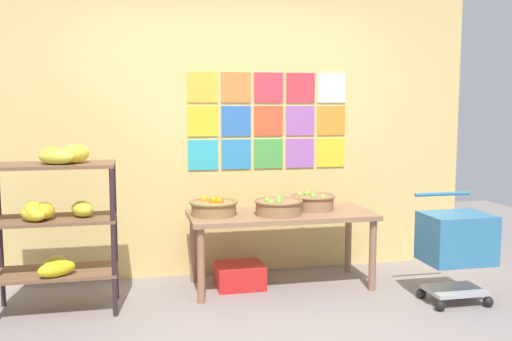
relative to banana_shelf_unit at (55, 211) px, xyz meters
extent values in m
cube|color=#E1C16F|center=(1.44, 0.76, 0.67)|extent=(4.51, 0.06, 2.85)
cube|color=yellow|center=(1.18, 0.72, 0.93)|extent=(0.27, 0.01, 0.27)
cube|color=orange|center=(1.48, 0.72, 0.93)|extent=(0.27, 0.01, 0.27)
cube|color=#D23746|center=(1.78, 0.72, 0.93)|extent=(0.27, 0.01, 0.27)
cube|color=#E13440|center=(2.08, 0.72, 0.93)|extent=(0.27, 0.01, 0.27)
cube|color=silver|center=(2.38, 0.72, 0.93)|extent=(0.27, 0.01, 0.27)
cube|color=gold|center=(1.18, 0.72, 0.63)|extent=(0.27, 0.01, 0.27)
cube|color=#306ABA|center=(1.48, 0.72, 0.63)|extent=(0.27, 0.01, 0.27)
cube|color=#E04F2E|center=(1.78, 0.72, 0.63)|extent=(0.27, 0.01, 0.27)
cube|color=#9E5AAE|center=(2.08, 0.72, 0.63)|extent=(0.27, 0.01, 0.27)
cube|color=orange|center=(2.38, 0.72, 0.63)|extent=(0.27, 0.01, 0.27)
cube|color=#30AABE|center=(1.18, 0.72, 0.33)|extent=(0.27, 0.01, 0.27)
cube|color=#2D83BD|center=(1.48, 0.72, 0.33)|extent=(0.27, 0.01, 0.27)
cube|color=green|center=(1.78, 0.72, 0.33)|extent=(0.27, 0.01, 0.27)
cube|color=#9C5BB2|center=(2.08, 0.72, 0.33)|extent=(0.27, 0.01, 0.27)
cube|color=yellow|center=(2.38, 0.72, 0.33)|extent=(0.27, 0.01, 0.27)
cylinder|color=#302026|center=(0.42, -0.17, -0.21)|extent=(0.04, 0.04, 1.11)
cylinder|color=#302026|center=(-0.43, 0.22, -0.21)|extent=(0.04, 0.04, 1.11)
cylinder|color=#302026|center=(0.42, 0.22, -0.21)|extent=(0.04, 0.04, 1.11)
cube|color=brown|center=(-0.01, 0.02, -0.46)|extent=(0.88, 0.43, 0.03)
ellipsoid|color=yellow|center=(0.01, -0.12, -0.39)|extent=(0.30, 0.24, 0.11)
ellipsoid|color=yellow|center=(-0.02, 0.08, -0.40)|extent=(0.21, 0.25, 0.10)
cube|color=brown|center=(-0.01, 0.02, -0.06)|extent=(0.88, 0.43, 0.02)
ellipsoid|color=yellow|center=(-0.14, -0.05, 0.02)|extent=(0.18, 0.28, 0.14)
ellipsoid|color=yellow|center=(0.19, 0.02, 0.01)|extent=(0.22, 0.26, 0.12)
ellipsoid|color=yellow|center=(-0.14, -0.08, 0.00)|extent=(0.27, 0.28, 0.11)
ellipsoid|color=yellow|center=(-0.07, -0.02, 0.01)|extent=(0.17, 0.24, 0.12)
cube|color=brown|center=(-0.01, 0.02, 0.34)|extent=(0.88, 0.43, 0.02)
ellipsoid|color=#D6DD3D|center=(0.03, -0.06, 0.41)|extent=(0.31, 0.25, 0.11)
ellipsoid|color=yellow|center=(0.16, 0.00, 0.42)|extent=(0.26, 0.28, 0.14)
ellipsoid|color=yellow|center=(0.00, 0.07, 0.41)|extent=(0.28, 0.24, 0.11)
cube|color=#91694B|center=(1.77, 0.24, -0.15)|extent=(1.55, 0.66, 0.04)
cylinder|color=#966646|center=(1.06, -0.03, -0.46)|extent=(0.06, 0.06, 0.59)
cylinder|color=#90654C|center=(2.49, -0.03, -0.46)|extent=(0.06, 0.06, 0.59)
cylinder|color=#916B4D|center=(1.06, 0.51, -0.46)|extent=(0.06, 0.06, 0.59)
cylinder|color=#916E4D|center=(2.49, 0.51, -0.46)|extent=(0.06, 0.06, 0.59)
cylinder|color=#986B4A|center=(2.08, 0.32, -0.07)|extent=(0.35, 0.35, 0.12)
torus|color=#926746|center=(2.08, 0.32, -0.01)|extent=(0.38, 0.38, 0.03)
sphere|color=#7EC933|center=(2.13, 0.22, 0.00)|extent=(0.04, 0.04, 0.04)
sphere|color=#76BA41|center=(2.08, 0.32, 0.00)|extent=(0.05, 0.05, 0.05)
sphere|color=#6DD13A|center=(2.05, 0.22, 0.00)|extent=(0.05, 0.05, 0.05)
sphere|color=#81C234|center=(1.98, 0.37, 0.00)|extent=(0.05, 0.05, 0.05)
sphere|color=#7BCB2B|center=(2.04, 0.38, 0.00)|extent=(0.05, 0.05, 0.05)
cylinder|color=#946B43|center=(1.73, 0.16, -0.07)|extent=(0.37, 0.37, 0.11)
torus|color=#8F6644|center=(1.73, 0.16, -0.01)|extent=(0.40, 0.40, 0.03)
sphere|color=#82C340|center=(1.64, 0.04, 0.00)|extent=(0.05, 0.05, 0.05)
sphere|color=#71BD3E|center=(1.71, 0.07, 0.00)|extent=(0.05, 0.05, 0.05)
sphere|color=#70C638|center=(1.73, 0.16, 0.00)|extent=(0.06, 0.06, 0.06)
sphere|color=#78CE35|center=(1.63, 0.15, 0.00)|extent=(0.05, 0.05, 0.05)
cylinder|color=olive|center=(1.20, 0.25, -0.07)|extent=(0.37, 0.37, 0.11)
torus|color=olive|center=(1.20, 0.25, -0.02)|extent=(0.40, 0.40, 0.03)
sphere|color=orange|center=(1.25, 0.23, -0.01)|extent=(0.08, 0.08, 0.08)
sphere|color=orange|center=(1.14, 0.35, -0.01)|extent=(0.08, 0.08, 0.08)
sphere|color=orange|center=(1.20, 0.25, -0.01)|extent=(0.08, 0.08, 0.08)
cube|color=red|center=(1.43, 0.29, -0.66)|extent=(0.40, 0.35, 0.20)
sphere|color=black|center=(2.79, -0.59, -0.72)|extent=(0.08, 0.08, 0.08)
sphere|color=black|center=(3.19, -0.59, -0.72)|extent=(0.08, 0.08, 0.08)
sphere|color=black|center=(2.79, -0.30, -0.72)|extent=(0.08, 0.08, 0.08)
sphere|color=black|center=(3.19, -0.30, -0.72)|extent=(0.08, 0.08, 0.08)
cube|color=#A5A8AD|center=(2.99, -0.44, -0.66)|extent=(0.42, 0.30, 0.03)
cube|color=teal|center=(2.99, -0.44, -0.25)|extent=(0.50, 0.38, 0.38)
cylinder|color=teal|center=(2.99, -0.22, 0.06)|extent=(0.48, 0.03, 0.03)
camera|label=1|loc=(0.57, -4.28, 0.77)|focal=39.73mm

